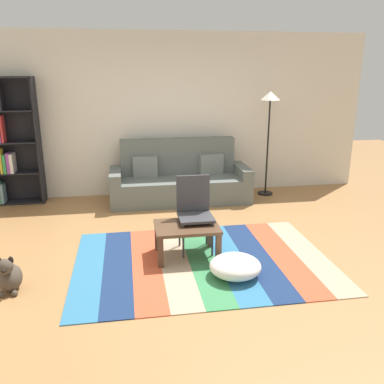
% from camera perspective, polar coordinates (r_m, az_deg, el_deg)
% --- Properties ---
extents(ground_plane, '(14.00, 14.00, 0.00)m').
position_cam_1_polar(ground_plane, '(4.94, 0.48, -8.32)').
color(ground_plane, '#9E7042').
extents(back_wall, '(6.80, 0.10, 2.70)m').
position_cam_1_polar(back_wall, '(7.04, -3.07, 10.73)').
color(back_wall, silver).
rests_on(back_wall, ground_plane).
extents(rug, '(2.87, 2.01, 0.01)m').
position_cam_1_polar(rug, '(4.70, 1.51, -9.66)').
color(rug, teal).
rests_on(rug, ground_plane).
extents(couch, '(2.26, 0.80, 1.00)m').
position_cam_1_polar(couch, '(6.72, -1.74, 1.64)').
color(couch, '#59605B').
rests_on(couch, ground_plane).
extents(bookshelf, '(0.90, 0.28, 2.00)m').
position_cam_1_polar(bookshelf, '(7.06, -25.11, 6.41)').
color(bookshelf, black).
rests_on(bookshelf, ground_plane).
extents(coffee_table, '(0.73, 0.53, 0.38)m').
position_cam_1_polar(coffee_table, '(4.68, -0.74, -5.48)').
color(coffee_table, '#513826').
rests_on(coffee_table, rug).
extents(pouf, '(0.54, 0.52, 0.23)m').
position_cam_1_polar(pouf, '(4.35, 6.10, -10.33)').
color(pouf, white).
rests_on(pouf, rug).
extents(dog, '(0.22, 0.35, 0.40)m').
position_cam_1_polar(dog, '(4.44, -24.25, -10.71)').
color(dog, '#473D33').
rests_on(dog, ground_plane).
extents(standing_lamp, '(0.32, 0.32, 1.75)m').
position_cam_1_polar(standing_lamp, '(6.97, 10.86, 11.34)').
color(standing_lamp, black).
rests_on(standing_lamp, ground_plane).
extents(tv_remote, '(0.06, 0.15, 0.02)m').
position_cam_1_polar(tv_remote, '(4.73, 0.26, -4.23)').
color(tv_remote, black).
rests_on(tv_remote, coffee_table).
extents(folding_chair, '(0.40, 0.40, 0.90)m').
position_cam_1_polar(folding_chair, '(4.82, 0.32, -2.13)').
color(folding_chair, '#38383D').
rests_on(folding_chair, ground_plane).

